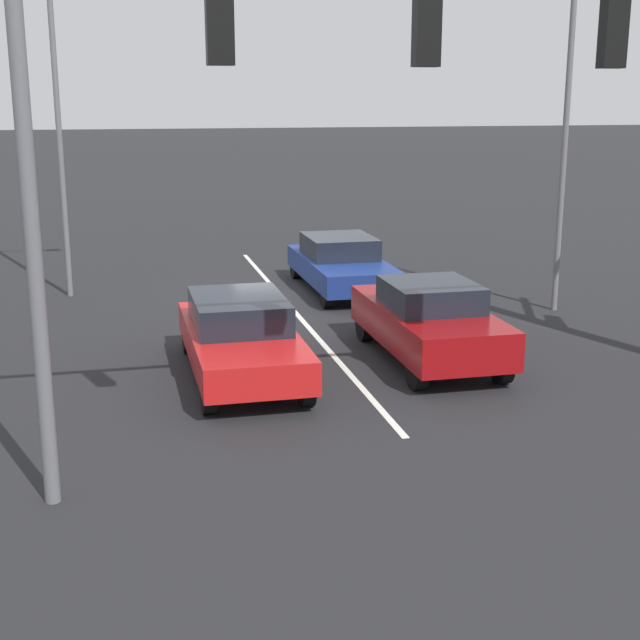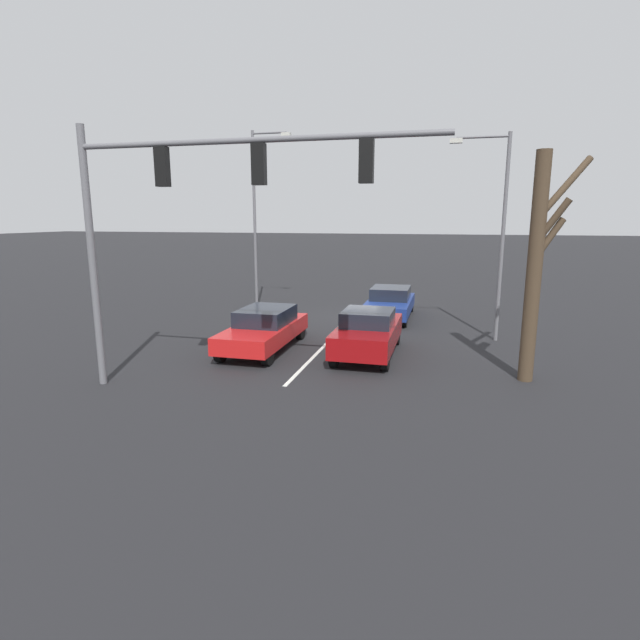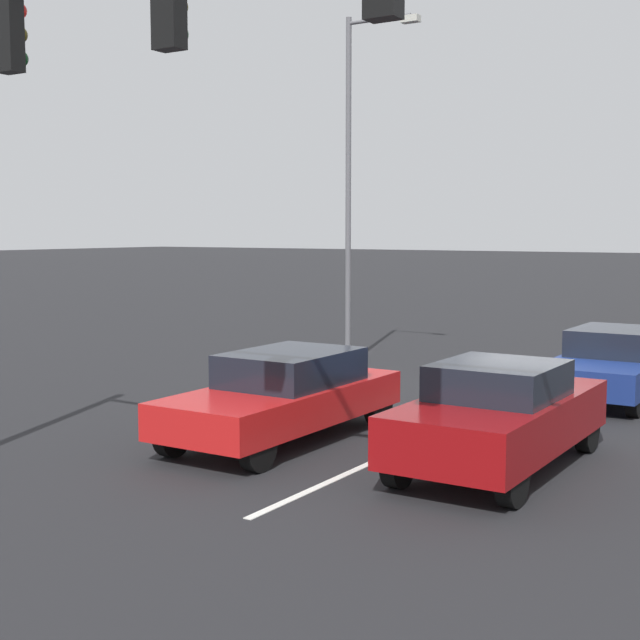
# 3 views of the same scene
# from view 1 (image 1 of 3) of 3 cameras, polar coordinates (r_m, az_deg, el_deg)

# --- Properties ---
(ground_plane) EXTENTS (240.00, 240.00, 0.00)m
(ground_plane) POSITION_cam_1_polar(r_m,az_deg,el_deg) (23.05, -2.61, 1.64)
(ground_plane) COLOR black
(lane_stripe_left_divider) EXTENTS (0.12, 16.23, 0.01)m
(lane_stripe_left_divider) POSITION_cam_1_polar(r_m,az_deg,el_deg) (21.03, -1.54, 0.43)
(lane_stripe_left_divider) COLOR silver
(lane_stripe_left_divider) RESTS_ON ground_plane
(car_red_midlane_front) EXTENTS (1.88, 4.78, 1.45)m
(car_red_midlane_front) POSITION_cam_1_polar(r_m,az_deg,el_deg) (16.25, -5.10, -1.01)
(car_red_midlane_front) COLOR red
(car_red_midlane_front) RESTS_ON ground_plane
(car_maroon_leftlane_front) EXTENTS (1.86, 4.51, 1.56)m
(car_maroon_leftlane_front) POSITION_cam_1_polar(r_m,az_deg,el_deg) (17.25, 6.97, -0.01)
(car_maroon_leftlane_front) COLOR maroon
(car_maroon_leftlane_front) RESTS_ON ground_plane
(car_navy_leftlane_second) EXTENTS (1.95, 4.80, 1.41)m
(car_navy_leftlane_second) POSITION_cam_1_polar(r_m,az_deg,el_deg) (23.45, 1.35, 3.66)
(car_navy_leftlane_second) COLOR navy
(car_navy_leftlane_second) RESTS_ON ground_plane
(traffic_signal_gantry) EXTENTS (9.36, 0.37, 6.93)m
(traffic_signal_gantry) POSITION_cam_1_polar(r_m,az_deg,el_deg) (11.09, -2.78, 14.48)
(traffic_signal_gantry) COLOR slate
(traffic_signal_gantry) RESTS_ON ground_plane
(street_lamp_right_shoulder) EXTENTS (2.00, 0.24, 8.70)m
(street_lamp_right_shoulder) POSITION_cam_1_polar(r_m,az_deg,el_deg) (23.20, -16.00, 13.61)
(street_lamp_right_shoulder) COLOR slate
(street_lamp_right_shoulder) RESTS_ON ground_plane
(street_lamp_left_shoulder) EXTENTS (2.12, 0.24, 7.55)m
(street_lamp_left_shoulder) POSITION_cam_1_polar(r_m,az_deg,el_deg) (21.43, 14.88, 12.13)
(street_lamp_left_shoulder) COLOR slate
(street_lamp_left_shoulder) RESTS_ON ground_plane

